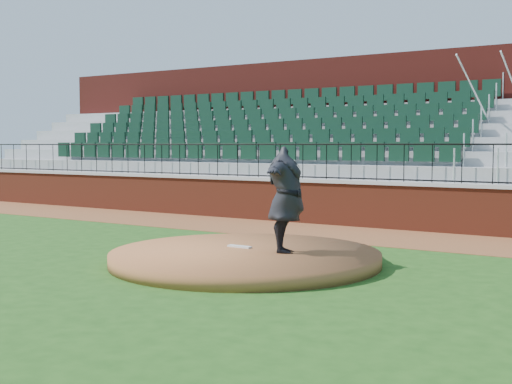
% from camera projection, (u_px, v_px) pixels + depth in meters
% --- Properties ---
extents(ground, '(90.00, 90.00, 0.00)m').
position_uv_depth(ground, '(214.00, 264.00, 12.97)').
color(ground, '#1E4915').
rests_on(ground, ground).
extents(warning_track, '(34.00, 3.20, 0.01)m').
position_uv_depth(warning_track, '(338.00, 233.00, 17.49)').
color(warning_track, brown).
rests_on(warning_track, ground).
extents(field_wall, '(34.00, 0.35, 1.20)m').
position_uv_depth(field_wall, '(363.00, 206.00, 18.78)').
color(field_wall, maroon).
rests_on(field_wall, ground).
extents(wall_cap, '(34.00, 0.45, 0.10)m').
position_uv_depth(wall_cap, '(364.00, 182.00, 18.74)').
color(wall_cap, '#B7B7B7').
rests_on(wall_cap, field_wall).
extents(wall_railing, '(34.00, 0.05, 1.00)m').
position_uv_depth(wall_railing, '(364.00, 162.00, 18.70)').
color(wall_railing, black).
rests_on(wall_railing, wall_cap).
extents(seating_stands, '(34.00, 5.10, 4.60)m').
position_uv_depth(seating_stands, '(400.00, 144.00, 20.95)').
color(seating_stands, gray).
rests_on(seating_stands, ground).
extents(concourse_wall, '(34.00, 0.50, 5.50)m').
position_uv_depth(concourse_wall, '(430.00, 131.00, 23.26)').
color(concourse_wall, maroon).
rests_on(concourse_wall, ground).
extents(pitchers_mound, '(5.19, 5.19, 0.25)m').
position_uv_depth(pitchers_mound, '(245.00, 257.00, 12.99)').
color(pitchers_mound, brown).
rests_on(pitchers_mound, ground).
extents(pitching_rubber, '(0.52, 0.14, 0.03)m').
position_uv_depth(pitching_rubber, '(240.00, 247.00, 13.43)').
color(pitching_rubber, white).
rests_on(pitching_rubber, pitchers_mound).
extents(pitcher, '(1.59, 2.53, 2.01)m').
position_uv_depth(pitcher, '(286.00, 200.00, 12.70)').
color(pitcher, black).
rests_on(pitcher, pitchers_mound).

